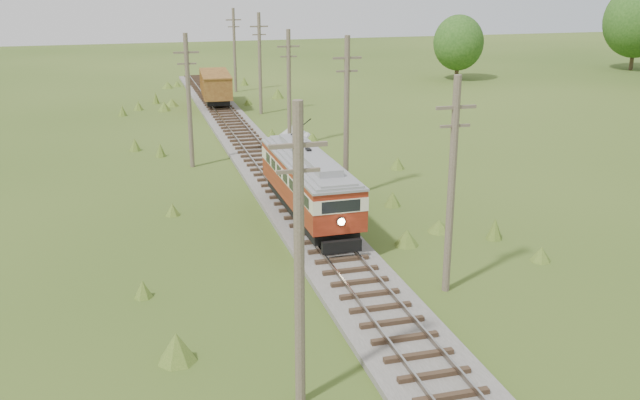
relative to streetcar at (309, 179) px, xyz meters
name	(u,v)px	position (x,y,z in m)	size (l,w,h in m)	color
railbed_main	(279,184)	(0.00, 6.95, -2.19)	(3.60, 96.00, 0.57)	#605B54
streetcar	(309,179)	(0.00, 0.00, 0.00)	(2.61, 10.92, 4.97)	black
gondola	(216,86)	(0.00, 34.67, -0.38)	(3.11, 8.14, 2.65)	black
gravel_pile	(296,132)	(4.07, 19.25, -1.85)	(3.14, 3.33, 1.14)	gray
utility_pole_r_2	(452,184)	(3.30, -9.05, 2.05)	(1.60, 0.30, 8.60)	brown
utility_pole_r_3	(346,117)	(3.20, 3.95, 2.25)	(1.60, 0.30, 9.00)	brown
utility_pole_r_4	(289,87)	(3.00, 16.95, 1.94)	(1.60, 0.30, 8.40)	brown
utility_pole_r_5	(260,63)	(3.40, 29.95, 2.20)	(1.60, 0.30, 8.90)	brown
utility_pole_r_6	(235,49)	(3.20, 42.95, 2.10)	(1.60, 0.30, 8.70)	brown
utility_pole_l_a	(299,257)	(-4.20, -15.05, 2.25)	(1.60, 0.30, 9.00)	brown
utility_pole_l_b	(189,100)	(-4.50, 12.95, 2.05)	(1.60, 0.30, 8.60)	brown
tree_right_5	(637,22)	(56.00, 46.95, 3.82)	(8.40, 8.40, 10.82)	#38281C
tree_mid_b	(458,43)	(30.00, 44.95, 1.95)	(5.88, 5.88, 7.57)	#38281C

